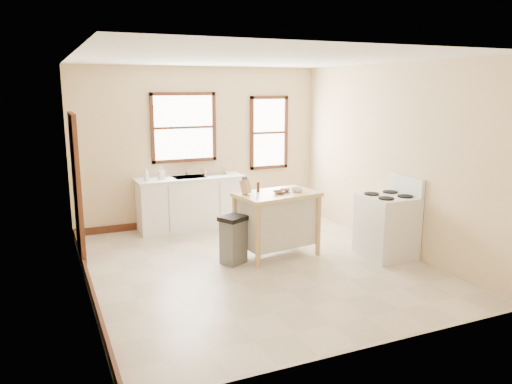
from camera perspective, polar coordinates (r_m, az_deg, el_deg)
floor at (r=7.06m, az=0.04°, el=-8.35°), size 5.00×5.00×0.00m
ceiling at (r=6.63m, az=0.05°, el=14.99°), size 5.00×5.00×0.00m
wall_back at (r=9.03m, az=-6.39°, el=5.19°), size 4.50×0.04×2.80m
wall_left at (r=6.16m, az=-19.48°, el=1.48°), size 0.04×5.00×2.80m
wall_right at (r=7.87m, az=15.24°, el=3.87°), size 0.04×5.00×2.80m
window_main at (r=8.89m, az=-8.26°, el=7.31°), size 1.17×0.06×1.22m
window_side at (r=9.47m, az=1.48°, el=6.79°), size 0.77×0.06×1.37m
door_left at (r=7.50m, az=-19.80°, el=0.49°), size 0.06×0.90×2.10m
baseboard_back at (r=9.25m, az=-6.15°, el=-3.10°), size 4.50×0.04×0.12m
baseboard_left at (r=6.52m, az=-18.40°, el=-10.15°), size 0.04×5.00×0.12m
sink_counter at (r=8.82m, az=-7.53°, el=-1.20°), size 1.86×0.62×0.92m
faucet at (r=8.88m, az=-7.95°, el=2.63°), size 0.03×0.03×0.22m
soap_bottle_a at (r=8.44m, az=-12.46°, el=1.97°), size 0.10×0.10×0.22m
soap_bottle_b at (r=8.57m, az=-10.77°, el=2.15°), size 0.11×0.11×0.21m
dish_rack at (r=8.85m, az=-4.88°, el=2.29°), size 0.51×0.46×0.10m
kitchen_island at (r=7.33m, az=2.38°, el=-3.70°), size 1.25×0.90×0.94m
knife_block at (r=7.08m, az=-1.21°, el=0.51°), size 0.13×0.13×0.20m
pepper_grinder at (r=7.26m, az=0.24°, el=0.58°), size 0.06×0.06×0.15m
bowl_a at (r=7.15m, az=2.63°, el=-0.04°), size 0.18×0.18×0.04m
bowl_b at (r=7.30m, az=3.36°, el=0.19°), size 0.23×0.23×0.04m
bowl_c at (r=7.31m, az=4.74°, el=0.24°), size 0.22×0.22×0.05m
trash_bin at (r=7.03m, az=-2.60°, el=-5.48°), size 0.45×0.42×0.69m
gas_stove at (r=7.51m, az=14.75°, el=-2.79°), size 0.73×0.74×1.18m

